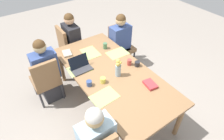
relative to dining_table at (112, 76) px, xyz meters
name	(u,v)px	position (x,y,z in m)	size (l,w,h in m)	color
ground_plane	(112,103)	(0.00, 0.00, -0.67)	(10.00, 10.00, 0.00)	gray
dining_table	(112,76)	(0.00, 0.00, 0.00)	(2.26, 1.08, 0.73)	olive
chair_head_right_left_near	(69,45)	(1.46, 0.10, -0.17)	(0.44, 0.44, 0.90)	olive
person_head_right_left_near	(73,44)	(1.40, 0.02, -0.14)	(0.40, 0.36, 1.19)	#2D2D33
chair_near_left_mid	(120,43)	(0.89, -0.82, -0.17)	(0.44, 0.44, 0.90)	olive
person_near_left_mid	(120,45)	(0.81, -0.76, -0.14)	(0.36, 0.40, 1.19)	#2D2D33
chair_far_right_near	(46,79)	(0.72, 0.85, -0.17)	(0.44, 0.44, 0.90)	olive
person_far_right_near	(48,74)	(0.79, 0.79, -0.14)	(0.36, 0.40, 1.19)	#2D2D33
flower_vase	(118,68)	(-0.11, -0.04, 0.21)	(0.09, 0.09, 0.30)	#8EA8B7
placemat_head_right_left_near	(90,53)	(0.66, 0.01, 0.07)	(0.36, 0.26, 0.00)	#9EBC66
placemat_near_left_mid	(117,53)	(0.37, -0.37, 0.07)	(0.36, 0.26, 0.00)	#9EBC66
placemat_far_left_far	(104,97)	(-0.36, 0.37, 0.07)	(0.36, 0.26, 0.00)	#9EBC66
placemat_far_right_near	(80,69)	(0.36, 0.38, 0.07)	(0.36, 0.26, 0.00)	#9EBC66
laptop_far_right_near	(81,67)	(0.36, 0.36, 0.11)	(0.22, 0.32, 0.20)	#38383D
coffee_mug_near_left	(89,83)	(-0.05, 0.43, 0.11)	(0.08, 0.08, 0.08)	#33477A
coffee_mug_near_right	(137,64)	(-0.10, -0.43, 0.11)	(0.08, 0.08, 0.08)	#232328
coffee_mug_centre_left	(105,46)	(0.62, -0.28, 0.12)	(0.07, 0.07, 0.11)	#47704C
coffee_mug_centre_right	(129,62)	(0.00, -0.34, 0.11)	(0.07, 0.07, 0.10)	#AD3D38
coffee_mug_far_left	(103,80)	(-0.11, 0.24, 0.11)	(0.08, 0.08, 0.09)	#DBC64C
book_red_cover	(67,53)	(0.85, 0.37, 0.08)	(0.20, 0.14, 0.03)	#B2A38E
book_blue_cover	(150,84)	(-0.55, -0.29, 0.08)	(0.20, 0.14, 0.04)	#B73338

